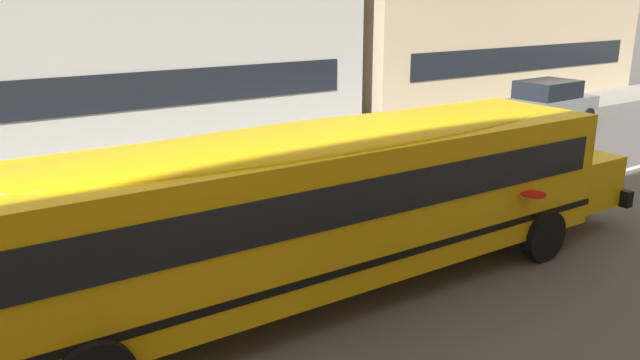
{
  "coord_description": "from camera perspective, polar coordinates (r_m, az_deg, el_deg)",
  "views": [
    {
      "loc": [
        -2.66,
        -8.83,
        4.56
      ],
      "look_at": [
        3.02,
        -0.64,
        1.65
      ],
      "focal_mm": 35.14,
      "sensor_mm": 36.0,
      "label": 1
    }
  ],
  "objects": [
    {
      "name": "sidewalk_far",
      "position": [
        17.47,
        -24.72,
        -0.35
      ],
      "size": [
        120.0,
        3.0,
        0.01
      ],
      "primitive_type": "cube",
      "color": "gray",
      "rests_on": "ground_plane"
    },
    {
      "name": "school_bus",
      "position": [
        9.83,
        1.62,
        -1.2
      ],
      "size": [
        12.11,
        2.97,
        2.7
      ],
      "rotation": [
        0.0,
        0.0,
        -0.02
      ],
      "color": "yellow",
      "rests_on": "ground_plane"
    },
    {
      "name": "lane_centreline",
      "position": [
        10.28,
        -16.36,
        -10.73
      ],
      "size": [
        110.0,
        0.16,
        0.01
      ],
      "primitive_type": "cube",
      "color": "silver",
      "rests_on": "ground_plane"
    },
    {
      "name": "parked_car_grey_by_hydrant",
      "position": [
        24.79,
        20.06,
        6.69
      ],
      "size": [
        3.95,
        1.97,
        1.64
      ],
      "rotation": [
        0.0,
        0.0,
        0.03
      ],
      "color": "gray",
      "rests_on": "ground_plane"
    },
    {
      "name": "ground_plane",
      "position": [
        10.28,
        -16.36,
        -10.74
      ],
      "size": [
        400.0,
        400.0,
        0.0
      ],
      "primitive_type": "plane",
      "color": "#54514F"
    }
  ]
}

